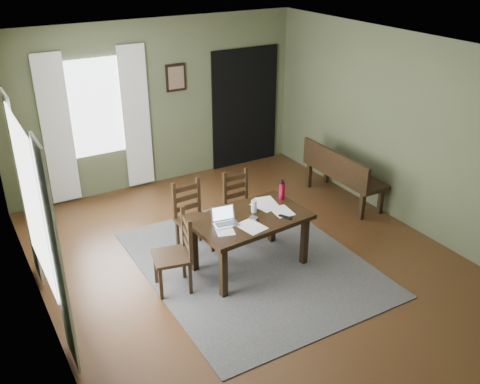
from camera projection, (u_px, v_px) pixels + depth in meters
ground at (252, 264)px, 6.91m from camera, size 5.00×6.00×0.01m
room_shell at (253, 131)px, 6.12m from camera, size 5.02×6.02×2.71m
rug at (252, 263)px, 6.91m from camera, size 2.60×3.20×0.01m
dining_table at (250, 223)px, 6.57m from camera, size 1.49×0.97×0.71m
chair_end at (176, 254)px, 6.23m from camera, size 0.51×0.51×0.98m
chair_back_left at (192, 218)px, 7.03m from camera, size 0.44×0.45×0.96m
chair_back_right at (240, 205)px, 7.42m from camera, size 0.41×0.41×0.91m
bench at (341, 171)px, 8.32m from camera, size 0.49×1.52×0.86m
laptop at (224, 219)px, 6.38m from camera, size 0.32×0.27×0.20m
computer_mouse at (254, 218)px, 6.47m from camera, size 0.09×0.11×0.03m
tv_remote at (285, 217)px, 6.51m from camera, size 0.12×0.17×0.02m
drinking_glass at (254, 206)px, 6.61m from camera, size 0.09×0.09×0.16m
water_bottle at (282, 190)px, 6.93m from camera, size 0.10×0.10×0.26m
paper_a at (225, 230)px, 6.24m from camera, size 0.27×0.32×0.00m
paper_b at (282, 211)px, 6.66m from camera, size 0.26×0.32×0.00m
paper_c at (265, 205)px, 6.80m from camera, size 0.31×0.36×0.00m
paper_d at (266, 202)px, 6.90m from camera, size 0.28×0.34×0.00m
paper_e at (251, 227)px, 6.31m from camera, size 0.32×0.38×0.00m
window_left at (31, 200)px, 5.32m from camera, size 0.01×1.30×1.70m
window_back at (96, 108)px, 8.14m from camera, size 1.00×0.01×1.50m
curtain_left_near at (57, 260)px, 4.80m from camera, size 0.03×0.48×2.30m
curtain_left_far at (23, 191)px, 6.08m from camera, size 0.03×0.48×2.30m
curtain_back_left at (57, 131)px, 7.95m from camera, size 0.44×0.03×2.30m
curtain_back_right at (136, 118)px, 8.50m from camera, size 0.44×0.03×2.30m
framed_picture at (176, 78)px, 8.62m from camera, size 0.34×0.03×0.44m
doorway_back at (245, 108)px, 9.51m from camera, size 1.30×0.03×2.10m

